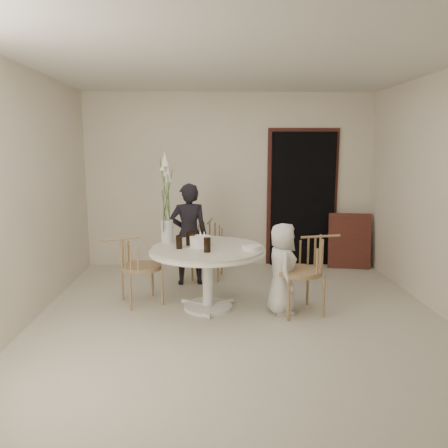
{
  "coord_description": "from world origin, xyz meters",
  "views": [
    {
      "loc": [
        -0.33,
        -4.62,
        1.84
      ],
      "look_at": [
        -0.16,
        0.3,
        0.99
      ],
      "focal_mm": 35.0,
      "sensor_mm": 36.0,
      "label": 1
    }
  ],
  "objects_px": {
    "chair_left": "(132,261)",
    "birthday_cake": "(201,242)",
    "flower_vase": "(167,208)",
    "chair_far": "(209,241)",
    "boy": "(282,269)",
    "table": "(208,257)",
    "chair_right": "(310,263)",
    "girl": "(189,234)"
  },
  "relations": [
    {
      "from": "chair_left",
      "to": "birthday_cake",
      "type": "xyz_separation_m",
      "value": [
        0.82,
        -0.12,
        0.25
      ]
    },
    {
      "from": "flower_vase",
      "to": "chair_far",
      "type": "bearing_deg",
      "value": 65.4
    },
    {
      "from": "chair_left",
      "to": "birthday_cake",
      "type": "height_order",
      "value": "birthday_cake"
    },
    {
      "from": "chair_left",
      "to": "boy",
      "type": "bearing_deg",
      "value": -124.95
    },
    {
      "from": "boy",
      "to": "birthday_cake",
      "type": "distance_m",
      "value": 0.98
    },
    {
      "from": "chair_far",
      "to": "table",
      "type": "bearing_deg",
      "value": -81.03
    },
    {
      "from": "table",
      "to": "birthday_cake",
      "type": "bearing_deg",
      "value": 154.2
    },
    {
      "from": "chair_right",
      "to": "girl",
      "type": "xyz_separation_m",
      "value": [
        -1.41,
        1.1,
        0.12
      ]
    },
    {
      "from": "chair_far",
      "to": "chair_right",
      "type": "relative_size",
      "value": 0.9
    },
    {
      "from": "chair_far",
      "to": "chair_right",
      "type": "xyz_separation_m",
      "value": [
        1.14,
        -1.49,
        0.06
      ]
    },
    {
      "from": "table",
      "to": "chair_left",
      "type": "relative_size",
      "value": 1.6
    },
    {
      "from": "chair_left",
      "to": "boy",
      "type": "height_order",
      "value": "boy"
    },
    {
      "from": "chair_right",
      "to": "birthday_cake",
      "type": "height_order",
      "value": "birthday_cake"
    },
    {
      "from": "chair_left",
      "to": "flower_vase",
      "type": "bearing_deg",
      "value": -100.8
    },
    {
      "from": "girl",
      "to": "flower_vase",
      "type": "height_order",
      "value": "flower_vase"
    },
    {
      "from": "girl",
      "to": "boy",
      "type": "distance_m",
      "value": 1.58
    },
    {
      "from": "chair_left",
      "to": "flower_vase",
      "type": "height_order",
      "value": "flower_vase"
    },
    {
      "from": "girl",
      "to": "table",
      "type": "bearing_deg",
      "value": 98.55
    },
    {
      "from": "chair_far",
      "to": "chair_right",
      "type": "bearing_deg",
      "value": -43.16
    },
    {
      "from": "table",
      "to": "flower_vase",
      "type": "xyz_separation_m",
      "value": [
        -0.48,
        0.26,
        0.53
      ]
    },
    {
      "from": "table",
      "to": "chair_far",
      "type": "height_order",
      "value": "chair_far"
    },
    {
      "from": "birthday_cake",
      "to": "flower_vase",
      "type": "distance_m",
      "value": 0.59
    },
    {
      "from": "chair_far",
      "to": "chair_left",
      "type": "distance_m",
      "value": 1.49
    },
    {
      "from": "birthday_cake",
      "to": "chair_far",
      "type": "bearing_deg",
      "value": 86.07
    },
    {
      "from": "girl",
      "to": "flower_vase",
      "type": "distance_m",
      "value": 0.86
    },
    {
      "from": "chair_far",
      "to": "flower_vase",
      "type": "distance_m",
      "value": 1.34
    },
    {
      "from": "chair_far",
      "to": "boy",
      "type": "height_order",
      "value": "boy"
    },
    {
      "from": "chair_far",
      "to": "girl",
      "type": "distance_m",
      "value": 0.5
    },
    {
      "from": "chair_far",
      "to": "girl",
      "type": "height_order",
      "value": "girl"
    },
    {
      "from": "chair_right",
      "to": "table",
      "type": "bearing_deg",
      "value": -109.29
    },
    {
      "from": "table",
      "to": "chair_left",
      "type": "bearing_deg",
      "value": 169.92
    },
    {
      "from": "chair_right",
      "to": "chair_left",
      "type": "xyz_separation_m",
      "value": [
        -2.05,
        0.31,
        -0.04
      ]
    },
    {
      "from": "chair_right",
      "to": "birthday_cake",
      "type": "bearing_deg",
      "value": -110.58
    },
    {
      "from": "flower_vase",
      "to": "girl",
      "type": "bearing_deg",
      "value": 71.91
    },
    {
      "from": "chair_left",
      "to": "boy",
      "type": "xyz_separation_m",
      "value": [
        1.74,
        -0.32,
        -0.02
      ]
    },
    {
      "from": "flower_vase",
      "to": "birthday_cake",
      "type": "bearing_deg",
      "value": -28.72
    },
    {
      "from": "chair_left",
      "to": "birthday_cake",
      "type": "distance_m",
      "value": 0.87
    },
    {
      "from": "chair_right",
      "to": "birthday_cake",
      "type": "distance_m",
      "value": 1.26
    },
    {
      "from": "flower_vase",
      "to": "chair_left",
      "type": "bearing_deg",
      "value": -166.44
    },
    {
      "from": "boy",
      "to": "birthday_cake",
      "type": "bearing_deg",
      "value": 77.58
    },
    {
      "from": "table",
      "to": "flower_vase",
      "type": "relative_size",
      "value": 1.22
    },
    {
      "from": "chair_left",
      "to": "boy",
      "type": "relative_size",
      "value": 0.8
    }
  ]
}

